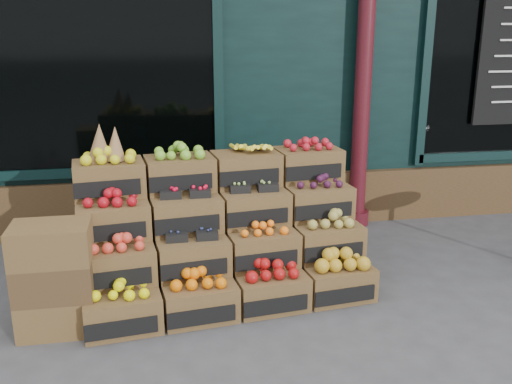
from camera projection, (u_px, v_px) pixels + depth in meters
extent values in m
plane|color=#434346|center=(297.00, 320.00, 4.44)|extent=(60.00, 60.00, 0.00)
cube|color=black|center=(219.00, 10.00, 8.66)|extent=(12.00, 6.00, 4.80)
cube|color=black|center=(250.00, 93.00, 6.13)|extent=(12.00, 0.12, 3.00)
cube|color=#48331D|center=(251.00, 201.00, 6.41)|extent=(12.00, 0.18, 0.60)
cube|color=black|center=(94.00, 72.00, 5.74)|extent=(2.40, 0.06, 2.00)
cylinder|color=#461017|center=(363.00, 83.00, 6.11)|extent=(0.18, 0.18, 3.20)
cube|color=brown|center=(123.00, 311.00, 4.29)|extent=(0.61, 0.46, 0.28)
cube|color=black|center=(125.00, 328.00, 4.10)|extent=(0.52, 0.08, 0.13)
cube|color=#E4E206|center=(121.00, 289.00, 4.23)|extent=(0.49, 0.35, 0.09)
cube|color=brown|center=(199.00, 301.00, 4.45)|extent=(0.61, 0.46, 0.28)
cube|color=black|center=(205.00, 317.00, 4.27)|extent=(0.52, 0.08, 0.13)
cube|color=orange|center=(199.00, 278.00, 4.40)|extent=(0.49, 0.35, 0.10)
cube|color=brown|center=(271.00, 291.00, 4.62)|extent=(0.61, 0.46, 0.28)
cube|color=black|center=(279.00, 306.00, 4.43)|extent=(0.52, 0.08, 0.13)
cube|color=#A10F0F|center=(271.00, 269.00, 4.56)|extent=(0.49, 0.35, 0.11)
cube|color=brown|center=(337.00, 282.00, 4.78)|extent=(0.61, 0.46, 0.28)
cube|color=black|center=(348.00, 296.00, 4.60)|extent=(0.52, 0.08, 0.13)
cube|color=#B2861E|center=(338.00, 259.00, 4.72)|extent=(0.49, 0.35, 0.13)
cube|color=brown|center=(118.00, 264.00, 4.43)|extent=(0.61, 0.46, 0.28)
cube|color=black|center=(120.00, 279.00, 4.24)|extent=(0.52, 0.08, 0.13)
cube|color=red|center=(116.00, 242.00, 4.37)|extent=(0.49, 0.35, 0.09)
cube|color=brown|center=(193.00, 256.00, 4.59)|extent=(0.61, 0.46, 0.28)
cube|color=black|center=(198.00, 269.00, 4.41)|extent=(0.52, 0.08, 0.13)
cube|color=navy|center=(192.00, 237.00, 4.54)|extent=(0.49, 0.35, 0.03)
cube|color=brown|center=(262.00, 248.00, 4.75)|extent=(0.61, 0.46, 0.28)
cube|color=black|center=(270.00, 260.00, 4.57)|extent=(0.52, 0.08, 0.13)
cube|color=orange|center=(262.00, 227.00, 4.70)|extent=(0.49, 0.35, 0.08)
cube|color=brown|center=(327.00, 240.00, 4.92)|extent=(0.61, 0.46, 0.28)
cube|color=black|center=(337.00, 252.00, 4.73)|extent=(0.52, 0.08, 0.13)
cube|color=#9B8D3F|center=(328.00, 219.00, 4.86)|extent=(0.49, 0.35, 0.10)
cube|color=brown|center=(113.00, 220.00, 4.56)|extent=(0.61, 0.46, 0.28)
cube|color=black|center=(115.00, 232.00, 4.38)|extent=(0.52, 0.08, 0.13)
cube|color=#9C0C15|center=(112.00, 198.00, 4.51)|extent=(0.49, 0.35, 0.10)
cube|color=brown|center=(186.00, 213.00, 4.73)|extent=(0.61, 0.46, 0.28)
cube|color=black|center=(191.00, 225.00, 4.54)|extent=(0.52, 0.08, 0.13)
cube|color=red|center=(185.00, 195.00, 4.68)|extent=(0.49, 0.35, 0.04)
cube|color=brown|center=(254.00, 207.00, 4.89)|extent=(0.61, 0.46, 0.28)
cube|color=black|center=(261.00, 218.00, 4.71)|extent=(0.52, 0.08, 0.13)
cube|color=#89A94E|center=(254.00, 189.00, 4.85)|extent=(0.49, 0.35, 0.03)
cube|color=brown|center=(317.00, 201.00, 5.06)|extent=(0.61, 0.46, 0.28)
cube|color=black|center=(327.00, 211.00, 4.87)|extent=(0.52, 0.08, 0.13)
cube|color=#37112C|center=(318.00, 182.00, 5.01)|extent=(0.49, 0.35, 0.07)
cube|color=brown|center=(109.00, 179.00, 4.70)|extent=(0.61, 0.46, 0.28)
cube|color=black|center=(111.00, 189.00, 4.52)|extent=(0.52, 0.08, 0.13)
cube|color=gold|center=(107.00, 156.00, 4.65)|extent=(0.49, 0.35, 0.10)
cube|color=brown|center=(180.00, 173.00, 4.87)|extent=(0.61, 0.46, 0.28)
cube|color=black|center=(184.00, 183.00, 4.68)|extent=(0.52, 0.08, 0.13)
cube|color=#71B12D|center=(179.00, 152.00, 4.81)|extent=(0.49, 0.35, 0.10)
cube|color=brown|center=(246.00, 168.00, 5.03)|extent=(0.61, 0.46, 0.28)
cube|color=black|center=(253.00, 177.00, 4.85)|extent=(0.52, 0.08, 0.13)
cube|color=yellow|center=(246.00, 148.00, 4.98)|extent=(0.49, 0.35, 0.09)
cube|color=brown|center=(308.00, 164.00, 5.19)|extent=(0.61, 0.46, 0.28)
cube|color=black|center=(317.00, 172.00, 5.01)|extent=(0.52, 0.08, 0.13)
cube|color=#B11826|center=(308.00, 144.00, 5.14)|extent=(0.49, 0.35, 0.08)
cube|color=#48331D|center=(228.00, 283.00, 4.75)|extent=(2.36, 0.68, 0.28)
cube|color=#48331D|center=(221.00, 257.00, 4.93)|extent=(2.36, 0.68, 0.57)
cube|color=#48331D|center=(215.00, 232.00, 5.11)|extent=(2.36, 0.68, 0.85)
cone|color=olive|center=(99.00, 143.00, 4.61)|extent=(0.20, 0.20, 0.33)
cone|color=olive|center=(115.00, 144.00, 4.67)|extent=(0.17, 0.17, 0.28)
cube|color=brown|center=(59.00, 313.00, 4.27)|extent=(0.56, 0.39, 0.28)
cube|color=#48331D|center=(55.00, 279.00, 4.19)|extent=(0.56, 0.39, 0.28)
cube|color=brown|center=(51.00, 243.00, 4.11)|extent=(0.56, 0.39, 0.28)
imported|color=#144928|center=(70.00, 134.00, 6.51)|extent=(0.84, 0.67, 2.00)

